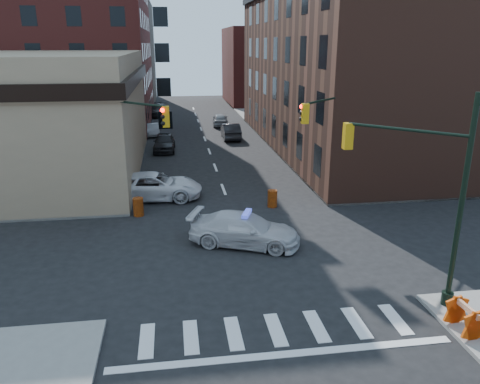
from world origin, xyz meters
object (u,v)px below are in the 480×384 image
object	(u,v)px
parked_car_wfar	(152,130)
barricade_se_a	(465,318)
pickup	(154,186)
barricade_nw_a	(107,197)
parked_car_enear	(231,131)
police_car	(245,230)
parked_car_wnear	(164,142)
barrel_road	(272,199)
pedestrian_a	(125,182)
barrel_bank	(138,207)
pedestrian_b	(29,201)

from	to	relation	value
parked_car_wfar	barricade_se_a	xyz separation A→B (m)	(11.90, -38.78, 0.02)
pickup	barricade_nw_a	xyz separation A→B (m)	(-2.86, -1.22, -0.22)
barricade_nw_a	parked_car_enear	bearing A→B (deg)	65.28
parked_car_wfar	parked_car_enear	bearing A→B (deg)	-26.63
police_car	pickup	size ratio (longest dim) A/B	0.90
parked_car_wnear	barricade_nw_a	distance (m)	15.74
parked_car_wfar	barricade_se_a	world-z (taller)	parked_car_wfar
parked_car_enear	barrel_road	size ratio (longest dim) A/B	4.70
police_car	pedestrian_a	bearing A→B (deg)	59.11
pickup	parked_car_wnear	size ratio (longest dim) A/B	1.27
parked_car_enear	pedestrian_a	world-z (taller)	pedestrian_a
pedestrian_a	barricade_se_a	distance (m)	21.46
pickup	barrel_bank	size ratio (longest dim) A/B	5.66
parked_car_wnear	barrel_bank	size ratio (longest dim) A/B	4.44
barrel_bank	barricade_nw_a	size ratio (longest dim) A/B	0.85
pickup	pedestrian_b	world-z (taller)	pedestrian_b
parked_car_enear	barricade_nw_a	distance (m)	22.67
pedestrian_a	barrel_road	xyz separation A→B (m)	(9.10, -3.14, -0.56)
parked_car_enear	barrel_road	xyz separation A→B (m)	(-0.13, -21.64, -0.29)
police_car	barrel_bank	bearing A→B (deg)	69.66
barrel_road	pickup	bearing A→B (deg)	159.97
pickup	parked_car_enear	world-z (taller)	pickup
parked_car_enear	barrel_bank	xyz separation A→B (m)	(-8.24, -22.04, -0.28)
pickup	barricade_se_a	xyz separation A→B (m)	(11.05, -16.64, -0.20)
pedestrian_b	barricade_nw_a	size ratio (longest dim) A/B	1.41
barrel_road	barrel_bank	distance (m)	8.11
police_car	parked_car_wfar	world-z (taller)	police_car
parked_car_wnear	barricade_se_a	world-z (taller)	parked_car_wnear
pedestrian_a	barricade_nw_a	bearing A→B (deg)	-87.61
barrel_bank	barricade_nw_a	world-z (taller)	barricade_nw_a
barricade_nw_a	pickup	bearing A→B (deg)	25.22
parked_car_enear	barrel_bank	bearing A→B (deg)	70.10
pedestrian_b	barricade_se_a	bearing A→B (deg)	-33.34
police_car	pedestrian_a	xyz separation A→B (m)	(-6.54, 8.51, 0.29)
pedestrian_a	pickup	bearing A→B (deg)	17.89
police_car	parked_car_wnear	bearing A→B (deg)	32.26
parked_car_enear	parked_car_wnear	bearing A→B (deg)	35.75
pickup	barricade_nw_a	world-z (taller)	pickup
barricade_se_a	barricade_nw_a	size ratio (longest dim) A/B	1.05
parked_car_wnear	parked_car_wfar	bearing A→B (deg)	101.61
parked_car_wnear	barricade_se_a	size ratio (longest dim) A/B	3.59
parked_car_enear	barrel_bank	size ratio (longest dim) A/B	4.58
parked_car_wnear	barrel_road	distance (m)	18.10
police_car	parked_car_wnear	distance (m)	22.56
barrel_road	barricade_se_a	world-z (taller)	barricade_se_a
police_car	barricade_se_a	xyz separation A→B (m)	(6.36, -8.63, -0.15)
barrel_bank	barricade_nw_a	distance (m)	2.72
pedestrian_b	barrel_bank	distance (m)	6.16
parked_car_wnear	pedestrian_a	size ratio (longest dim) A/B	2.57
pickup	pedestrian_a	xyz separation A→B (m)	(-1.85, 0.50, 0.24)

